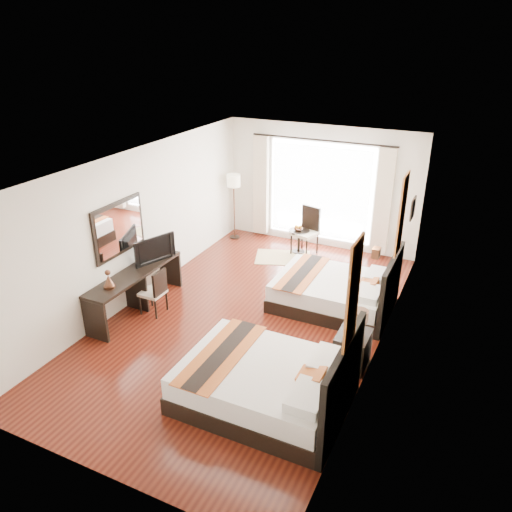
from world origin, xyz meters
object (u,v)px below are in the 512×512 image
at_px(floor_lamp, 234,185).
at_px(fruit_bowl, 298,229).
at_px(side_table, 299,241).
at_px(table_lamp, 360,318).
at_px(bed_far, 337,292).
at_px(desk_chair, 154,300).
at_px(bed_near, 268,383).
at_px(vase, 348,339).
at_px(nightstand, 352,349).
at_px(console_desk, 136,291).
at_px(television, 152,248).
at_px(window_chair, 305,240).

bearing_deg(floor_lamp, fruit_bowl, -5.48).
distance_m(side_table, fruit_bowl, 0.30).
height_order(table_lamp, floor_lamp, floor_lamp).
relative_size(bed_far, desk_chair, 2.45).
xyz_separation_m(bed_near, desk_chair, (-2.83, 1.30, -0.06)).
distance_m(vase, floor_lamp, 5.61).
distance_m(nightstand, side_table, 4.22).
height_order(desk_chair, fruit_bowl, desk_chair).
distance_m(bed_far, floor_lamp, 4.00).
relative_size(nightstand, desk_chair, 0.67).
height_order(bed_far, side_table, bed_far).
xyz_separation_m(table_lamp, side_table, (-2.27, 3.43, -0.49)).
bearing_deg(side_table, nightstand, -58.03).
relative_size(vase, console_desk, 0.06).
distance_m(bed_near, television, 3.70).
bearing_deg(desk_chair, window_chair, -112.98).
distance_m(vase, side_table, 4.38).
bearing_deg(table_lamp, vase, -101.16).
bearing_deg(console_desk, fruit_bowl, 64.50).
distance_m(table_lamp, side_table, 4.15).
distance_m(desk_chair, window_chair, 3.92).
relative_size(bed_near, desk_chair, 2.61).
bearing_deg(window_chair, table_lamp, 46.83).
xyz_separation_m(bed_far, vase, (0.70, -1.79, 0.26)).
height_order(nightstand, vase, vase).
relative_size(bed_near, bed_far, 1.07).
distance_m(bed_far, desk_chair, 3.31).
bearing_deg(vase, side_table, 120.32).
xyz_separation_m(nightstand, table_lamp, (0.04, 0.15, 0.49)).
xyz_separation_m(floor_lamp, side_table, (1.73, -0.15, -1.07)).
distance_m(nightstand, window_chair, 4.15).
bearing_deg(window_chair, bed_near, 29.84).
xyz_separation_m(bed_far, window_chair, (-1.35, 1.99, 0.02)).
bearing_deg(bed_far, floor_lamp, 146.60).
bearing_deg(fruit_bowl, table_lamp, -56.14).
bearing_deg(console_desk, side_table, 64.34).
height_order(nightstand, fruit_bowl, fruit_bowl).
distance_m(bed_near, desk_chair, 3.11).
xyz_separation_m(bed_near, vase, (0.77, 1.13, 0.24)).
bearing_deg(side_table, console_desk, -115.66).
bearing_deg(side_table, floor_lamp, 175.16).
distance_m(bed_far, side_table, 2.49).
height_order(bed_near, side_table, bed_near).
height_order(table_lamp, fruit_bowl, table_lamp).
xyz_separation_m(bed_near, window_chair, (-1.29, 4.90, 0.00)).
distance_m(television, side_table, 3.61).
relative_size(table_lamp, window_chair, 0.36).
bearing_deg(floor_lamp, bed_far, -33.40).
bearing_deg(television, floor_lamp, 20.44).
xyz_separation_m(television, desk_chair, (0.33, -0.51, -0.74)).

